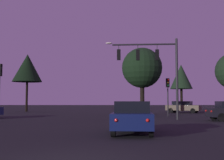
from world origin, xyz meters
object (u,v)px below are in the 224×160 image
at_px(car_nearside_lane, 134,116).
at_px(tree_left_far, 29,68).
at_px(traffic_light_corner_left, 1,81).
at_px(car_far_lane, 184,107).
at_px(tree_center_horizon, 143,68).
at_px(tree_right_cluster, 182,77).
at_px(traffic_light_corner_right, 169,89).
at_px(traffic_signal_mast_arm, 155,62).

xyz_separation_m(car_nearside_lane, tree_left_far, (-13.45, 28.79, 5.58)).
bearing_deg(car_nearside_lane, traffic_light_corner_left, 141.84).
bearing_deg(car_nearside_lane, car_far_lane, 71.13).
xyz_separation_m(tree_center_horizon, tree_right_cluster, (7.47, 13.47, 0.16)).
bearing_deg(traffic_light_corner_right, tree_right_cluster, 72.02).
bearing_deg(tree_center_horizon, traffic_light_corner_left, -137.58).
relative_size(car_far_lane, tree_left_far, 0.55).
xyz_separation_m(car_far_lane, tree_center_horizon, (-6.03, -6.63, 4.34)).
relative_size(traffic_signal_mast_arm, tree_center_horizon, 0.92).
bearing_deg(car_nearside_lane, tree_left_far, 115.05).
bearing_deg(tree_left_far, traffic_light_corner_left, -78.86).
xyz_separation_m(traffic_light_corner_right, car_nearside_lane, (-4.67, -15.51, -1.94)).
distance_m(traffic_light_corner_left, car_far_lane, 24.64).
distance_m(traffic_light_corner_right, tree_right_cluster, 16.73).
relative_size(traffic_light_corner_left, tree_left_far, 0.50).
height_order(traffic_signal_mast_arm, car_far_lane, traffic_signal_mast_arm).
bearing_deg(car_nearside_lane, tree_right_cluster, 72.62).
relative_size(traffic_light_corner_right, tree_right_cluster, 0.53).
bearing_deg(car_nearside_lane, tree_center_horizon, 82.59).
relative_size(car_nearside_lane, car_far_lane, 1.02).
bearing_deg(tree_right_cluster, car_nearside_lane, -107.38).
relative_size(car_far_lane, tree_right_cluster, 0.64).
relative_size(traffic_light_corner_right, tree_center_horizon, 0.52).
height_order(traffic_signal_mast_arm, traffic_light_corner_left, traffic_signal_mast_arm).
xyz_separation_m(traffic_light_corner_right, car_far_lane, (3.66, 8.88, -1.94)).
relative_size(tree_left_far, tree_center_horizon, 1.15).
height_order(traffic_light_corner_left, tree_left_far, tree_left_far).
bearing_deg(tree_center_horizon, traffic_signal_mast_arm, -88.37).
distance_m(car_far_lane, tree_center_horizon, 9.95).
relative_size(traffic_signal_mast_arm, traffic_light_corner_left, 1.59).
bearing_deg(traffic_signal_mast_arm, traffic_light_corner_left, -165.66).
height_order(tree_left_far, tree_right_cluster, tree_left_far).
bearing_deg(tree_right_cluster, traffic_signal_mast_arm, -109.05).
relative_size(traffic_light_corner_left, traffic_light_corner_right, 1.11).
relative_size(car_nearside_lane, tree_right_cluster, 0.65).
relative_size(traffic_light_corner_left, tree_right_cluster, 0.59).
height_order(traffic_light_corner_left, tree_right_cluster, tree_right_cluster).
bearing_deg(car_far_lane, tree_right_cluster, 78.11).
height_order(traffic_light_corner_right, tree_left_far, tree_left_far).
bearing_deg(traffic_light_corner_left, tree_center_horizon, 42.42).
distance_m(car_nearside_lane, tree_left_far, 32.27).
distance_m(traffic_signal_mast_arm, tree_left_far, 24.54).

